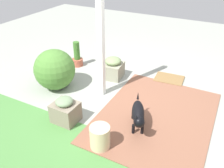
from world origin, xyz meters
The scene contains 10 objects.
ground_plane centered at (0.00, 0.00, 0.00)m, with size 12.00×12.00×0.00m, color #999D93.
brick_path centered at (-0.72, 0.26, 0.01)m, with size 1.80×2.40×0.02m, color brown.
porch_pillar centered at (0.45, 0.06, 1.24)m, with size 0.11×0.11×2.48m, color white.
stone_planter_nearest centered at (0.56, -0.62, 0.22)m, with size 0.44×0.47×0.47m.
stone_planter_far centered at (0.56, 1.05, 0.20)m, with size 0.41×0.36×0.44m.
round_shrub centered at (1.38, 0.28, 0.40)m, with size 0.80×0.80×0.80m, color #4B7D33.
terracotta_pot_tall centered at (1.58, -0.75, 0.21)m, with size 0.26×0.26×0.59m.
dog centered at (-0.55, 0.68, 0.28)m, with size 0.42×0.69×0.49m.
ceramic_urn centered at (-0.24, 1.30, 0.18)m, with size 0.29×0.29×0.36m, color beige.
doormat centered at (-0.56, -1.10, 0.01)m, with size 0.59×0.45×0.03m, color olive.
Camera 1 is at (-1.54, 3.42, 2.53)m, focal length 38.05 mm.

